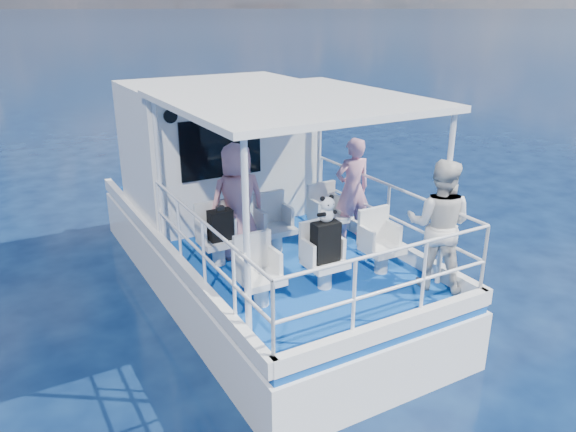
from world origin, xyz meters
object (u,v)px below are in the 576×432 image
object	(u,v)px
passenger_port_fwd	(238,201)
panda	(327,209)
backpack_center	(326,242)
passenger_stbd_aft	(439,225)

from	to	relation	value
passenger_port_fwd	panda	xyz separation A→B (m)	(0.54, -1.42, 0.24)
backpack_center	panda	world-z (taller)	panda
passenger_stbd_aft	backpack_center	world-z (taller)	passenger_stbd_aft
backpack_center	panda	distance (m)	0.42
panda	passenger_stbd_aft	bearing A→B (deg)	-27.04
passenger_stbd_aft	passenger_port_fwd	bearing A→B (deg)	1.31
passenger_port_fwd	backpack_center	bearing A→B (deg)	113.67
backpack_center	panda	bearing A→B (deg)	46.92
passenger_stbd_aft	panda	bearing A→B (deg)	23.24
passenger_stbd_aft	backpack_center	distance (m)	1.42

